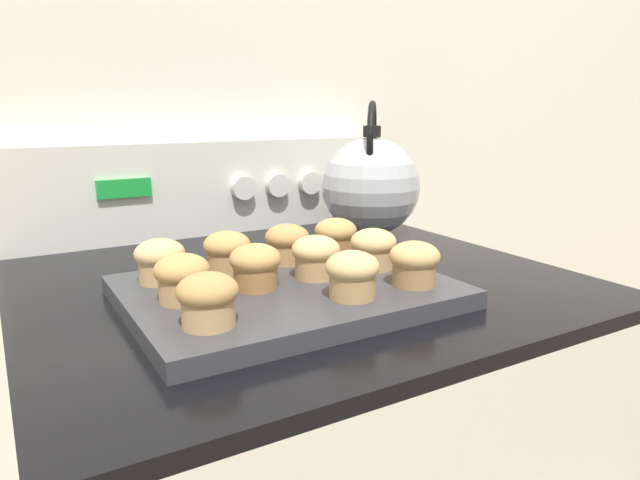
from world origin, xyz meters
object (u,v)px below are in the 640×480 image
Objects in this scene: muffin_r1_c2 at (316,256)px; tea_kettle at (371,184)px; muffin_r0_c2 at (352,274)px; muffin_r2_c2 at (287,243)px; muffin_r2_c0 at (160,260)px; muffin_r1_c3 at (373,248)px; muffin_r2_c3 at (336,236)px; muffin_r0_c3 at (414,263)px; muffin_r0_c0 at (208,299)px; muffin_r2_c1 at (227,251)px; muffin_r1_c0 at (182,277)px; muffin_r1_c1 at (255,265)px; muffin_pan at (286,292)px.

tea_kettle is (0.26, 0.25, 0.04)m from muffin_r1_c2.
muffin_r2_c2 is at bearing 88.15° from muffin_r0_c2.
muffin_r2_c0 is (-0.17, 0.17, 0.00)m from muffin_r0_c2.
muffin_r1_c3 and muffin_r2_c3 have the same top height.
muffin_r0_c3 is 0.08m from muffin_r1_c3.
muffin_r2_c0 is (-0.26, 0.08, 0.00)m from muffin_r1_c3.
muffin_r2_c0 is 1.00× the size of muffin_r2_c3.
muffin_r0_c0 is at bearing 179.90° from muffin_r0_c2.
muffin_r2_c1 is at bearing -178.70° from muffin_r2_c3.
muffin_r0_c0 is 1.00× the size of muffin_r2_c1.
muffin_r1_c0 is 1.00× the size of muffin_r2_c0.
muffin_r1_c1 is (-0.08, 0.09, 0.00)m from muffin_r0_c2.
muffin_r1_c3 is at bearing -17.82° from muffin_r2_c0.
tea_kettle is (0.35, 0.25, 0.04)m from muffin_r1_c1.
tea_kettle is at bearing 39.64° from muffin_pan.
muffin_r2_c2 is (0.17, 0.17, 0.00)m from muffin_r0_c0.
muffin_r2_c1 is (-0.17, 0.17, 0.00)m from muffin_r0_c3.
muffin_r1_c0 is 0.09m from muffin_r1_c1.
muffin_pan is at bearing 33.45° from muffin_r0_c0.
muffin_r0_c3 is 0.17m from muffin_r2_c3.
muffin_r0_c3 and muffin_r1_c0 have the same top height.
muffin_pan is 6.22× the size of muffin_r1_c1.
muffin_r2_c0 is at bearing 137.29° from muffin_r1_c1.
muffin_r0_c2 is at bearing -136.57° from muffin_r1_c3.
muffin_pan is 0.16m from muffin_r0_c3.
muffin_r0_c2 and muffin_r2_c3 have the same top height.
muffin_r1_c1 is (-0.04, 0.00, 0.04)m from muffin_pan.
muffin_r2_c3 is at bearing 91.40° from muffin_r0_c3.
muffin_pan is 0.16m from muffin_r2_c0.
muffin_r1_c3 is (0.00, 0.08, 0.00)m from muffin_r0_c3.
muffin_r0_c2 is 0.19m from muffin_r1_c0.
muffin_r0_c0 and muffin_r2_c2 have the same top height.
muffin_r1_c1 is (0.09, 0.09, 0.00)m from muffin_r0_c0.
muffin_r0_c0 is at bearing -142.10° from tea_kettle.
tea_kettle is (0.43, 0.25, 0.04)m from muffin_r1_c0.
muffin_r1_c3 is at bearing -25.62° from muffin_r2_c1.
muffin_r2_c3 is (-0.00, 0.09, 0.00)m from muffin_r1_c3.
tea_kettle is (0.26, 0.17, 0.04)m from muffin_r2_c2.
muffin_pan is 6.22× the size of muffin_r2_c2.
muffin_r2_c2 reaches higher than muffin_pan.
muffin_r2_c1 is 1.00× the size of muffin_r2_c2.
muffin_r0_c3 reaches higher than muffin_pan.
muffin_r0_c3 is at bearing -33.30° from muffin_pan.
muffin_r1_c0 is 0.25× the size of tea_kettle.
muffin_r2_c1 is at bearing 62.86° from muffin_r0_c0.
muffin_r0_c2 and muffin_r1_c3 have the same top height.
muffin_r0_c0 is 0.08m from muffin_r1_c0.
muffin_r1_c2 and muffin_r2_c3 have the same top height.
muffin_r1_c0 is at bearing 162.02° from muffin_r0_c3.
muffin_r1_c1 is at bearing -178.33° from muffin_r1_c2.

